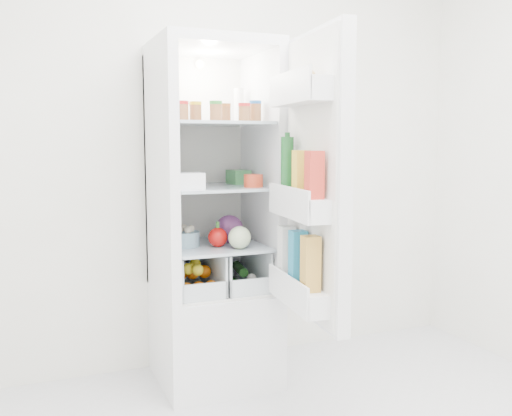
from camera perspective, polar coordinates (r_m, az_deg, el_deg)
name	(u,v)px	position (r m, az deg, el deg)	size (l,w,h in m)	color
room_walls	(379,50)	(2.02, 12.18, 15.18)	(3.02, 3.02, 2.61)	white
refrigerator	(211,257)	(3.10, -4.52, -4.94)	(0.60, 0.60, 1.80)	white
shelf_low	(214,246)	(3.03, -4.18, -3.78)	(0.49, 0.53, 0.01)	#AEBFCC
shelf_mid	(214,187)	(2.99, -4.23, 2.07)	(0.49, 0.53, 0.01)	#AEBFCC
shelf_top	(213,124)	(2.98, -4.28, 8.40)	(0.49, 0.53, 0.01)	#AEBFCC
crisper_left	(192,272)	(3.02, -6.38, -6.35)	(0.23, 0.46, 0.22)	silver
crisper_right	(236,268)	(3.10, -1.99, -6.00)	(0.23, 0.46, 0.22)	silver
condiment_jars	(220,113)	(2.88, -3.60, 9.47)	(0.46, 0.16, 0.08)	#B21919
squeeze_bottle	(239,106)	(3.17, -1.72, 10.16)	(0.05, 0.05, 0.19)	white
tub_white	(190,181)	(2.80, -6.63, 2.71)	(0.12, 0.12, 0.08)	white
tin_red	(253,181)	(2.90, -0.26, 2.75)	(0.10, 0.10, 0.07)	#B7351B
foil_tray	(182,182)	(3.00, -7.38, 2.56)	(0.16, 0.12, 0.04)	#B3B3B8
tub_green	(238,177)	(3.13, -1.77, 3.12)	(0.10, 0.13, 0.08)	#3A8145
red_cabbage	(229,229)	(3.07, -2.69, -2.10)	(0.15, 0.15, 0.15)	#4C1D55
bell_pepper	(218,237)	(2.95, -3.85, -2.94)	(0.10, 0.10, 0.10)	#BC0E0B
mushroom_bowl	(184,239)	(2.98, -7.23, -3.10)	(0.16, 0.16, 0.08)	#82ACC2
salad_bag	(240,238)	(2.89, -1.65, -2.97)	(0.12, 0.12, 0.12)	beige
citrus_pile	(195,277)	(2.98, -6.10, -6.90)	(0.20, 0.24, 0.16)	orange
veg_pile	(237,276)	(3.11, -1.88, -6.85)	(0.16, 0.30, 0.10)	#194C1A
fridge_door	(311,185)	(2.56, 5.56, 2.28)	(0.22, 0.60, 1.30)	white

